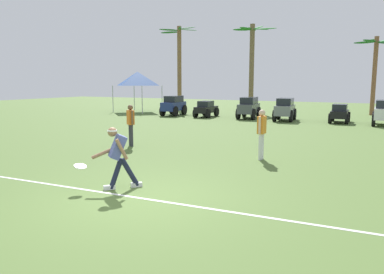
# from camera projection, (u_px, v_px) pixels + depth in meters

# --- Properties ---
(ground_plane) EXTENTS (80.00, 80.00, 0.00)m
(ground_plane) POSITION_uv_depth(u_px,v_px,m) (137.00, 198.00, 7.82)
(ground_plane) COLOR #526E33
(field_line_paint) EXTENTS (27.13, 1.43, 0.01)m
(field_line_paint) POSITION_uv_depth(u_px,v_px,m) (138.00, 198.00, 7.84)
(field_line_paint) COLOR white
(field_line_paint) RESTS_ON ground_plane
(frisbee_thrower) EXTENTS (0.93, 0.78, 1.41)m
(frisbee_thrower) POSITION_uv_depth(u_px,v_px,m) (118.00, 154.00, 8.40)
(frisbee_thrower) COLOR #191E38
(frisbee_thrower) RESTS_ON ground_plane
(frisbee_in_flight) EXTENTS (0.33, 0.33, 0.09)m
(frisbee_in_flight) POSITION_uv_depth(u_px,v_px,m) (80.00, 166.00, 8.33)
(frisbee_in_flight) COLOR white
(teammate_near_sideline) EXTENTS (0.20, 0.49, 1.56)m
(teammate_near_sideline) POSITION_uv_depth(u_px,v_px,m) (262.00, 130.00, 11.57)
(teammate_near_sideline) COLOR silver
(teammate_near_sideline) RESTS_ON ground_plane
(teammate_midfield) EXTENTS (0.44, 0.36, 1.56)m
(teammate_midfield) POSITION_uv_depth(u_px,v_px,m) (131.00, 121.00, 13.99)
(teammate_midfield) COLOR #33333D
(teammate_midfield) RESTS_ON ground_plane
(parked_car_slot_a) EXTENTS (1.36, 2.43, 1.40)m
(parked_car_slot_a) POSITION_uv_depth(u_px,v_px,m) (174.00, 105.00, 26.91)
(parked_car_slot_a) COLOR navy
(parked_car_slot_a) RESTS_ON ground_plane
(parked_car_slot_b) EXTENTS (1.15, 2.23, 1.10)m
(parked_car_slot_b) POSITION_uv_depth(u_px,v_px,m) (206.00, 109.00, 25.71)
(parked_car_slot_b) COLOR black
(parked_car_slot_b) RESTS_ON ground_plane
(parked_car_slot_c) EXTENTS (1.37, 2.43, 1.40)m
(parked_car_slot_c) POSITION_uv_depth(u_px,v_px,m) (249.00, 107.00, 24.61)
(parked_car_slot_c) COLOR #474C51
(parked_car_slot_c) RESTS_ON ground_plane
(parked_car_slot_d) EXTENTS (1.37, 2.43, 1.40)m
(parked_car_slot_d) POSITION_uv_depth(u_px,v_px,m) (285.00, 109.00, 23.23)
(parked_car_slot_d) COLOR slate
(parked_car_slot_d) RESTS_ON ground_plane
(parked_car_slot_e) EXTENTS (1.16, 2.23, 1.10)m
(parked_car_slot_e) POSITION_uv_depth(u_px,v_px,m) (340.00, 113.00, 22.14)
(parked_car_slot_e) COLOR black
(parked_car_slot_e) RESTS_ON ground_plane
(parked_car_slot_f) EXTENTS (1.21, 2.37, 1.40)m
(parked_car_slot_f) POSITION_uv_depth(u_px,v_px,m) (384.00, 112.00, 20.76)
(parked_car_slot_f) COLOR silver
(parked_car_slot_f) RESTS_ON ground_plane
(palm_tree_far_left) EXTENTS (3.64, 3.07, 7.24)m
(palm_tree_far_left) POSITION_uv_depth(u_px,v_px,m) (179.00, 62.00, 33.31)
(palm_tree_far_left) COLOR brown
(palm_tree_far_left) RESTS_ON ground_plane
(palm_tree_left_of_centre) EXTENTS (3.67, 3.36, 7.02)m
(palm_tree_left_of_centre) POSITION_uv_depth(u_px,v_px,m) (252.00, 61.00, 30.61)
(palm_tree_left_of_centre) COLOR brown
(palm_tree_left_of_centre) RESTS_ON ground_plane
(palm_tree_right_of_centre) EXTENTS (3.13, 3.09, 5.57)m
(palm_tree_right_of_centre) POSITION_uv_depth(u_px,v_px,m) (375.00, 67.00, 26.57)
(palm_tree_right_of_centre) COLOR brown
(palm_tree_right_of_centre) RESTS_ON ground_plane
(event_tent) EXTENTS (2.95, 2.95, 3.20)m
(event_tent) POSITION_uv_depth(u_px,v_px,m) (138.00, 79.00, 29.85)
(event_tent) COLOR #B2B5BA
(event_tent) RESTS_ON ground_plane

